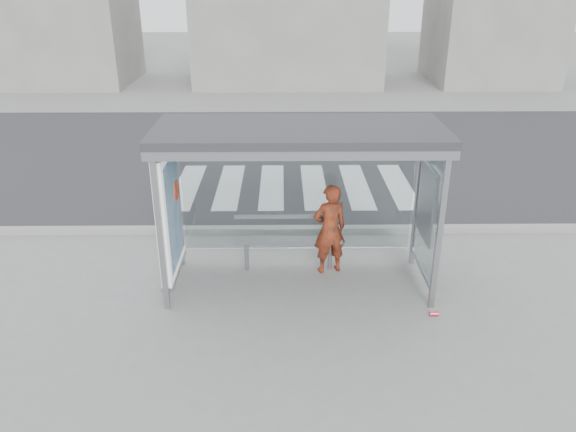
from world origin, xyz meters
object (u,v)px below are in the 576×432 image
object	(u,v)px
person	(330,229)
bus_shelter	(274,167)
soda_can	(434,314)
bench	(288,240)

from	to	relation	value
person	bus_shelter	bearing A→B (deg)	7.27
person	soda_can	world-z (taller)	person
person	soda_can	bearing A→B (deg)	121.30
bus_shelter	person	world-z (taller)	bus_shelter
bus_shelter	soda_can	bearing A→B (deg)	-23.17
bus_shelter	bench	distance (m)	1.51
bus_shelter	bench	xyz separation A→B (m)	(0.22, 0.44, -1.43)
bench	soda_can	bearing A→B (deg)	-34.11
bus_shelter	person	bearing A→B (deg)	22.55
soda_can	bench	bearing A→B (deg)	145.89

